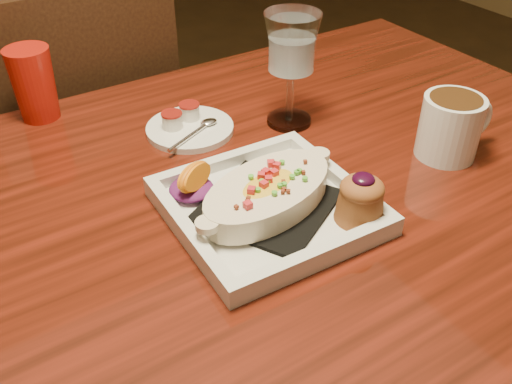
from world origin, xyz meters
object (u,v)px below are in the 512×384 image
plate (276,199)px  coffee_mug (452,124)px  saucer (188,126)px  red_tumbler (34,84)px  chair_far (88,153)px  table (212,257)px  goblet (292,49)px

plate → coffee_mug: 0.33m
plate → coffee_mug: size_ratio=2.01×
saucer → red_tumbler: bearing=136.3°
chair_far → coffee_mug: size_ratio=6.82×
plate → table: bearing=140.1°
chair_far → saucer: (0.08, -0.42, 0.25)m
chair_far → red_tumbler: (-0.12, -0.23, 0.31)m
chair_far → plate: chair_far is taller
chair_far → red_tumbler: bearing=61.5°
chair_far → saucer: bearing=100.2°
coffee_mug → saucer: size_ratio=0.90×
table → chair_far: 0.65m
saucer → red_tumbler: (-0.20, 0.19, 0.05)m
table → plate: plate is taller
table → red_tumbler: bearing=107.3°
chair_far → goblet: bearing=116.3°
coffee_mug → goblet: (-0.16, 0.22, 0.08)m
coffee_mug → red_tumbler: red_tumbler is taller
chair_far → plate: size_ratio=3.39×
red_tumbler → plate: bearing=-67.1°
table → chair_far: size_ratio=1.61×
chair_far → coffee_mug: (0.40, -0.71, 0.30)m
plate → coffee_mug: bearing=-1.0°
goblet → coffee_mug: bearing=-55.2°
saucer → goblet: bearing=-22.4°
coffee_mug → red_tumbler: 0.71m
table → saucer: 0.25m
chair_far → red_tumbler: 0.40m
red_tumbler → goblet: bearing=-35.3°
coffee_mug → goblet: goblet is taller
table → goblet: size_ratio=7.60×
goblet → plate: bearing=-129.5°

